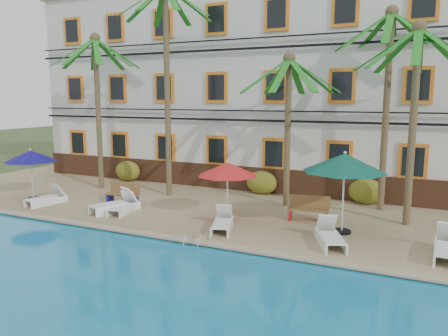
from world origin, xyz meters
The scene contains 24 objects.
ground centered at (0.00, 0.00, 0.00)m, with size 100.00×100.00×0.00m, color #384C23.
pool_deck centered at (0.00, 5.00, 0.12)m, with size 30.00×12.00×0.25m, color tan.
pool_coping centered at (0.00, -0.90, 0.28)m, with size 30.00×0.35×0.06m, color tan.
hotel_building centered at (0.00, 9.98, 5.37)m, with size 25.40×6.44×10.22m.
palm_a centered at (-6.77, 4.48, 5.13)m, with size 4.18×4.18×7.58m.
palm_b centered at (-2.81, 4.55, 6.26)m, with size 4.18×4.18×9.56m.
palm_c centered at (2.76, 4.85, 4.38)m, with size 4.18×4.18×6.32m.
palm_d centered at (6.43, 5.87, 5.36)m, with size 4.18×4.18×7.98m.
palm_e centered at (7.48, 4.03, 4.84)m, with size 4.18×4.18×7.08m.
shrub_left centered at (-6.74, 6.60, 0.80)m, with size 1.50×0.90×1.10m, color #294F16.
shrub_mid centered at (1.04, 6.60, 0.80)m, with size 1.50×0.90×1.10m, color #294F16.
shrub_right centered at (5.77, 6.60, 0.80)m, with size 1.50×0.90×1.10m, color #294F16.
umbrella_blue centered at (-7.94, 1.29, 2.19)m, with size 2.27×2.27×2.28m.
umbrella_red centered at (1.42, 1.82, 2.16)m, with size 2.24×2.24×2.25m.
umbrella_green centered at (5.55, 2.07, 2.62)m, with size 2.78×2.78×2.78m.
lounger_a centered at (-6.62, 0.83, 0.51)m, with size 0.94×1.79×0.81m.
lounger_b centered at (-3.14, 1.08, 0.55)m, with size 1.39×2.07×0.92m.
lounger_c centered at (-2.80, 1.10, 0.51)m, with size 0.92×1.75×0.79m.
lounger_d centered at (1.77, 0.66, 0.51)m, with size 1.11×1.81×0.81m.
lounger_e centered at (5.44, 0.68, 0.53)m, with size 1.31×1.91×0.85m.
lounger_f centered at (8.70, 0.96, 0.55)m, with size 0.76×1.98×0.93m.
bench_left centered at (-3.66, 2.23, 0.72)m, with size 1.50×0.49×0.93m.
bench_right centered at (4.15, 3.05, 0.72)m, with size 1.56×0.71×0.93m.
pool_ladder centered at (1.64, -1.00, 0.25)m, with size 0.54×0.74×0.74m.
Camera 1 is at (7.94, -12.47, 4.76)m, focal length 35.00 mm.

